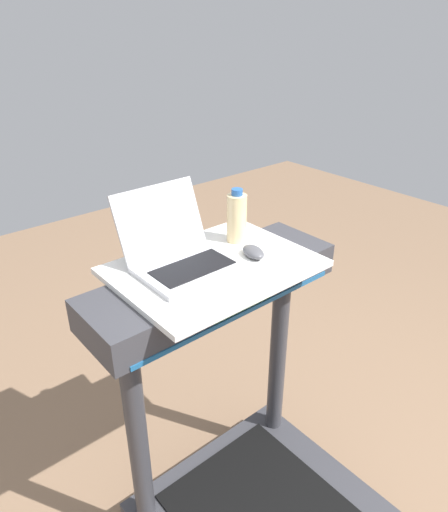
# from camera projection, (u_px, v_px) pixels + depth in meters

# --- Properties ---
(desk_board) EXTENTS (0.64, 0.47, 0.02)m
(desk_board) POSITION_uv_depth(u_px,v_px,m) (214.00, 267.00, 1.52)
(desk_board) COLOR white
(desk_board) RESTS_ON treadmill_base
(laptop) EXTENTS (0.31, 0.32, 0.23)m
(laptop) POSITION_uv_depth(u_px,v_px,m) (180.00, 252.00, 1.49)
(laptop) COLOR #B7B7BC
(laptop) RESTS_ON desk_board
(computer_mouse) EXTENTS (0.08, 0.11, 0.03)m
(computer_mouse) POSITION_uv_depth(u_px,v_px,m) (253.00, 252.00, 1.56)
(computer_mouse) COLOR #4C4C51
(computer_mouse) RESTS_ON desk_board
(water_bottle) EXTENTS (0.07, 0.07, 0.19)m
(water_bottle) POSITION_uv_depth(u_px,v_px,m) (237.00, 217.00, 1.63)
(water_bottle) COLOR beige
(water_bottle) RESTS_ON desk_board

